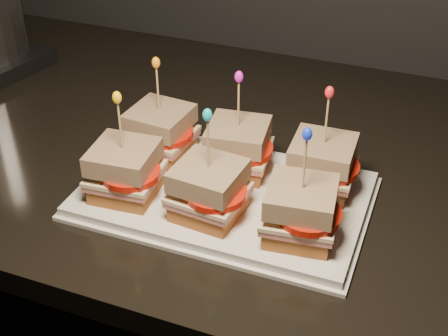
% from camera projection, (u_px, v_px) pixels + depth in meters
% --- Properties ---
extents(granite_slab, '(2.63, 0.75, 0.04)m').
position_uv_depth(granite_slab, '(251.00, 158.00, 1.00)').
color(granite_slab, black).
rests_on(granite_slab, cabinet).
extents(platter, '(0.39, 0.24, 0.02)m').
position_uv_depth(platter, '(224.00, 195.00, 0.87)').
color(platter, white).
rests_on(platter, granite_slab).
extents(platter_rim, '(0.40, 0.25, 0.01)m').
position_uv_depth(platter_rim, '(224.00, 198.00, 0.88)').
color(platter_rim, white).
rests_on(platter_rim, granite_slab).
extents(sandwich_0_bread_bot, '(0.09, 0.09, 0.02)m').
position_uv_depth(sandwich_0_bread_bot, '(162.00, 146.00, 0.94)').
color(sandwich_0_bread_bot, brown).
rests_on(sandwich_0_bread_bot, platter).
extents(sandwich_0_ham, '(0.10, 0.09, 0.01)m').
position_uv_depth(sandwich_0_ham, '(161.00, 138.00, 0.93)').
color(sandwich_0_ham, '#C46563').
rests_on(sandwich_0_ham, sandwich_0_bread_bot).
extents(sandwich_0_cheese, '(0.10, 0.10, 0.01)m').
position_uv_depth(sandwich_0_cheese, '(161.00, 134.00, 0.93)').
color(sandwich_0_cheese, beige).
rests_on(sandwich_0_cheese, sandwich_0_ham).
extents(sandwich_0_tomato, '(0.08, 0.08, 0.01)m').
position_uv_depth(sandwich_0_tomato, '(166.00, 133.00, 0.92)').
color(sandwich_0_tomato, red).
rests_on(sandwich_0_tomato, sandwich_0_cheese).
extents(sandwich_0_bread_top, '(0.09, 0.09, 0.03)m').
position_uv_depth(sandwich_0_bread_top, '(160.00, 119.00, 0.91)').
color(sandwich_0_bread_top, '#4E270E').
rests_on(sandwich_0_bread_top, sandwich_0_tomato).
extents(sandwich_0_pick, '(0.00, 0.00, 0.09)m').
position_uv_depth(sandwich_0_pick, '(158.00, 92.00, 0.89)').
color(sandwich_0_pick, tan).
rests_on(sandwich_0_pick, sandwich_0_bread_top).
extents(sandwich_0_frill, '(0.01, 0.01, 0.02)m').
position_uv_depth(sandwich_0_frill, '(156.00, 63.00, 0.86)').
color(sandwich_0_frill, orange).
rests_on(sandwich_0_frill, sandwich_0_pick).
extents(sandwich_1_bread_bot, '(0.09, 0.09, 0.02)m').
position_uv_depth(sandwich_1_bread_bot, '(238.00, 163.00, 0.90)').
color(sandwich_1_bread_bot, brown).
rests_on(sandwich_1_bread_bot, platter).
extents(sandwich_1_ham, '(0.10, 0.10, 0.01)m').
position_uv_depth(sandwich_1_ham, '(238.00, 154.00, 0.90)').
color(sandwich_1_ham, '#C46563').
rests_on(sandwich_1_ham, sandwich_1_bread_bot).
extents(sandwich_1_cheese, '(0.10, 0.10, 0.01)m').
position_uv_depth(sandwich_1_cheese, '(238.00, 150.00, 0.89)').
color(sandwich_1_cheese, beige).
rests_on(sandwich_1_cheese, sandwich_1_ham).
extents(sandwich_1_tomato, '(0.08, 0.08, 0.01)m').
position_uv_depth(sandwich_1_tomato, '(244.00, 149.00, 0.88)').
color(sandwich_1_tomato, red).
rests_on(sandwich_1_tomato, sandwich_1_cheese).
extents(sandwich_1_bread_top, '(0.09, 0.09, 0.03)m').
position_uv_depth(sandwich_1_bread_top, '(238.00, 134.00, 0.88)').
color(sandwich_1_bread_top, '#4E270E').
rests_on(sandwich_1_bread_top, sandwich_1_tomato).
extents(sandwich_1_pick, '(0.00, 0.00, 0.09)m').
position_uv_depth(sandwich_1_pick, '(238.00, 107.00, 0.85)').
color(sandwich_1_pick, tan).
rests_on(sandwich_1_pick, sandwich_1_bread_top).
extents(sandwich_1_frill, '(0.01, 0.01, 0.02)m').
position_uv_depth(sandwich_1_frill, '(239.00, 77.00, 0.83)').
color(sandwich_1_frill, '#D71ABC').
rests_on(sandwich_1_frill, sandwich_1_pick).
extents(sandwich_2_bread_bot, '(0.08, 0.08, 0.02)m').
position_uv_depth(sandwich_2_bread_bot, '(320.00, 180.00, 0.87)').
color(sandwich_2_bread_bot, brown).
rests_on(sandwich_2_bread_bot, platter).
extents(sandwich_2_ham, '(0.09, 0.09, 0.01)m').
position_uv_depth(sandwich_2_ham, '(321.00, 171.00, 0.86)').
color(sandwich_2_ham, '#C46563').
rests_on(sandwich_2_ham, sandwich_2_bread_bot).
extents(sandwich_2_cheese, '(0.09, 0.09, 0.01)m').
position_uv_depth(sandwich_2_cheese, '(321.00, 167.00, 0.85)').
color(sandwich_2_cheese, beige).
rests_on(sandwich_2_cheese, sandwich_2_ham).
extents(sandwich_2_tomato, '(0.08, 0.08, 0.01)m').
position_uv_depth(sandwich_2_tomato, '(330.00, 167.00, 0.84)').
color(sandwich_2_tomato, red).
rests_on(sandwich_2_tomato, sandwich_2_cheese).
extents(sandwich_2_bread_top, '(0.09, 0.09, 0.03)m').
position_uv_depth(sandwich_2_bread_top, '(323.00, 151.00, 0.84)').
color(sandwich_2_bread_top, '#4E270E').
rests_on(sandwich_2_bread_top, sandwich_2_tomato).
extents(sandwich_2_pick, '(0.00, 0.00, 0.09)m').
position_uv_depth(sandwich_2_pick, '(326.00, 123.00, 0.82)').
color(sandwich_2_pick, tan).
rests_on(sandwich_2_pick, sandwich_2_bread_top).
extents(sandwich_2_frill, '(0.01, 0.01, 0.02)m').
position_uv_depth(sandwich_2_frill, '(329.00, 92.00, 0.79)').
color(sandwich_2_frill, red).
rests_on(sandwich_2_frill, sandwich_2_pick).
extents(sandwich_3_bread_bot, '(0.09, 0.09, 0.02)m').
position_uv_depth(sandwich_3_bread_bot, '(127.00, 186.00, 0.86)').
color(sandwich_3_bread_bot, brown).
rests_on(sandwich_3_bread_bot, platter).
extents(sandwich_3_ham, '(0.10, 0.09, 0.01)m').
position_uv_depth(sandwich_3_ham, '(126.00, 177.00, 0.85)').
color(sandwich_3_ham, '#C46563').
rests_on(sandwich_3_ham, sandwich_3_bread_bot).
extents(sandwich_3_cheese, '(0.10, 0.09, 0.01)m').
position_uv_depth(sandwich_3_cheese, '(125.00, 173.00, 0.84)').
color(sandwich_3_cheese, beige).
rests_on(sandwich_3_cheese, sandwich_3_ham).
extents(sandwich_3_tomato, '(0.08, 0.08, 0.01)m').
position_uv_depth(sandwich_3_tomato, '(130.00, 173.00, 0.83)').
color(sandwich_3_tomato, red).
rests_on(sandwich_3_tomato, sandwich_3_cheese).
extents(sandwich_3_bread_top, '(0.09, 0.09, 0.03)m').
position_uv_depth(sandwich_3_bread_top, '(123.00, 157.00, 0.83)').
color(sandwich_3_bread_top, '#4E270E').
rests_on(sandwich_3_bread_top, sandwich_3_tomato).
extents(sandwich_3_pick, '(0.00, 0.00, 0.09)m').
position_uv_depth(sandwich_3_pick, '(120.00, 128.00, 0.80)').
color(sandwich_3_pick, tan).
rests_on(sandwich_3_pick, sandwich_3_bread_top).
extents(sandwich_3_frill, '(0.01, 0.01, 0.02)m').
position_uv_depth(sandwich_3_frill, '(117.00, 97.00, 0.78)').
color(sandwich_3_frill, yellow).
rests_on(sandwich_3_frill, sandwich_3_pick).
extents(sandwich_4_bread_bot, '(0.09, 0.09, 0.02)m').
position_uv_depth(sandwich_4_bread_bot, '(209.00, 206.00, 0.82)').
color(sandwich_4_bread_bot, brown).
rests_on(sandwich_4_bread_bot, platter).
extents(sandwich_4_ham, '(0.10, 0.09, 0.01)m').
position_uv_depth(sandwich_4_ham, '(209.00, 197.00, 0.81)').
color(sandwich_4_ham, '#C46563').
rests_on(sandwich_4_ham, sandwich_4_bread_bot).
extents(sandwich_4_cheese, '(0.10, 0.10, 0.01)m').
position_uv_depth(sandwich_4_cheese, '(209.00, 193.00, 0.81)').
color(sandwich_4_cheese, beige).
rests_on(sandwich_4_cheese, sandwich_4_ham).
extents(sandwich_4_tomato, '(0.08, 0.08, 0.01)m').
position_uv_depth(sandwich_4_tomato, '(216.00, 192.00, 0.79)').
color(sandwich_4_tomato, red).
rests_on(sandwich_4_tomato, sandwich_4_cheese).
extents(sandwich_4_bread_top, '(0.09, 0.09, 0.03)m').
position_uv_depth(sandwich_4_bread_top, '(208.00, 176.00, 0.79)').
color(sandwich_4_bread_top, '#4E270E').
rests_on(sandwich_4_bread_top, sandwich_4_tomato).
extents(sandwich_4_pick, '(0.00, 0.00, 0.09)m').
position_uv_depth(sandwich_4_pick, '(208.00, 147.00, 0.77)').
color(sandwich_4_pick, tan).
rests_on(sandwich_4_pick, sandwich_4_bread_top).
extents(sandwich_4_frill, '(0.01, 0.01, 0.02)m').
position_uv_depth(sandwich_4_frill, '(207.00, 115.00, 0.74)').
color(sandwich_4_frill, '#0DB3B2').
rests_on(sandwich_4_frill, sandwich_4_pick).
extents(sandwich_5_bread_bot, '(0.09, 0.09, 0.02)m').
position_uv_depth(sandwich_5_bread_bot, '(299.00, 228.00, 0.78)').
color(sandwich_5_bread_bot, brown).
rests_on(sandwich_5_bread_bot, platter).
extents(sandwich_5_ham, '(0.10, 0.10, 0.01)m').
position_uv_depth(sandwich_5_ham, '(300.00, 218.00, 0.77)').
color(sandwich_5_ham, '#C46563').
rests_on(sandwich_5_ham, sandwich_5_bread_bot).
extents(sandwich_5_cheese, '(0.10, 0.10, 0.01)m').
position_uv_depth(sandwich_5_cheese, '(300.00, 214.00, 0.77)').
color(sandwich_5_cheese, beige).
rests_on(sandwich_5_cheese, sandwich_5_ham).
extents(sandwich_5_tomato, '(0.08, 0.08, 0.01)m').
position_uv_depth(sandwich_5_tomato, '(309.00, 214.00, 0.76)').
color(sandwich_5_tomato, red).
rests_on(sandwich_5_tomato, sandwich_5_cheese).
extents(sandwich_5_bread_top, '(0.09, 0.09, 0.03)m').
position_uv_depth(sandwich_5_bread_top, '(302.00, 197.00, 0.76)').
color(sandwich_5_bread_top, '#4E270E').
rests_on(sandwich_5_bread_top, sandwich_5_tomato).
extents(sandwich_5_pick, '(0.00, 0.00, 0.09)m').
position_uv_depth(sandwich_5_pick, '(304.00, 167.00, 0.73)').
color(sandwich_5_pick, tan).
rests_on(sandwich_5_pick, sandwich_5_bread_top).
extents(sandwich_5_frill, '(0.01, 0.01, 0.02)m').
position_uv_depth(sandwich_5_frill, '(307.00, 134.00, 0.71)').
color(sandwich_5_frill, '#1531E3').
rests_on(sandwich_5_frill, sandwich_5_pick).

